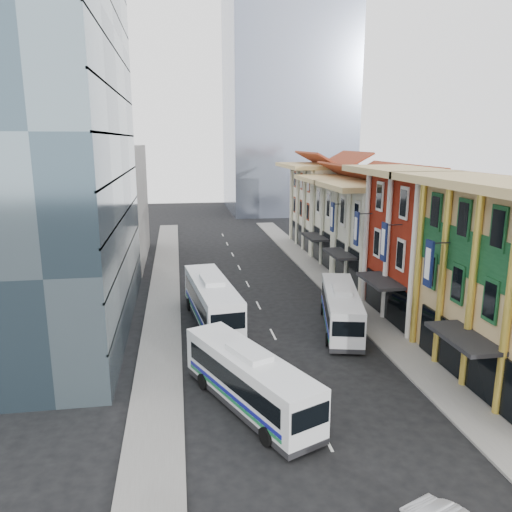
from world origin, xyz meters
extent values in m
plane|color=black|center=(0.00, 0.00, 0.00)|extent=(200.00, 200.00, 0.00)
cube|color=slate|center=(8.50, 22.00, 0.07)|extent=(3.00, 90.00, 0.15)
cube|color=slate|center=(-8.50, 22.00, 0.07)|extent=(3.00, 90.00, 0.15)
cube|color=maroon|center=(14.00, 17.00, 6.00)|extent=(8.00, 10.00, 12.00)
cube|color=silver|center=(14.00, 26.50, 5.00)|extent=(8.00, 9.00, 10.00)
cube|color=silver|center=(14.00, 35.50, 5.00)|extent=(8.00, 9.00, 10.00)
cube|color=silver|center=(14.00, 46.00, 5.50)|extent=(8.00, 12.00, 11.00)
cube|color=#3B4F5D|center=(-17.00, 19.00, 15.00)|extent=(12.00, 26.00, 30.00)
cube|color=gray|center=(-16.00, 42.00, 7.00)|extent=(10.00, 18.00, 14.00)
camera|label=1|loc=(-6.95, -20.42, 14.56)|focal=35.00mm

